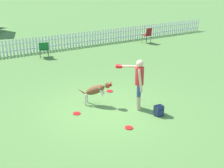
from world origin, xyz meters
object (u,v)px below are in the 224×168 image
at_px(backpack_on_grass, 159,111).
at_px(folding_chair_center, 44,48).
at_px(folding_chair_blue_left, 148,34).
at_px(frisbee_near_handler, 110,91).
at_px(frisbee_near_dog, 77,113).
at_px(frisbee_midfield, 129,128).
at_px(handler_person, 138,78).
at_px(leaping_dog, 96,90).

distance_m(backpack_on_grass, folding_chair_center, 8.12).
bearing_deg(folding_chair_center, folding_chair_blue_left, -167.13).
bearing_deg(backpack_on_grass, frisbee_near_handler, 99.54).
bearing_deg(frisbee_near_dog, frisbee_midfield, -58.83).
xyz_separation_m(frisbee_near_handler, folding_chair_center, (-0.75, 5.55, 0.47)).
relative_size(frisbee_midfield, backpack_on_grass, 0.74).
relative_size(handler_person, folding_chair_center, 2.07).
relative_size(handler_person, frisbee_near_dog, 6.99).
relative_size(frisbee_near_dog, frisbee_midfield, 1.00).
bearing_deg(handler_person, backpack_on_grass, -116.18).
height_order(leaping_dog, frisbee_near_dog, leaping_dog).
xyz_separation_m(frisbee_midfield, folding_chair_center, (0.10, 8.27, 0.47)).
bearing_deg(backpack_on_grass, leaping_dog, 129.64).
xyz_separation_m(frisbee_near_dog, frisbee_midfield, (0.97, -1.60, 0.00)).
xyz_separation_m(leaping_dog, frisbee_midfield, (0.11, -1.90, -0.54)).
xyz_separation_m(frisbee_near_dog, folding_chair_blue_left, (7.41, 6.59, 0.54)).
relative_size(handler_person, folding_chair_blue_left, 1.84).
relative_size(frisbee_near_handler, backpack_on_grass, 0.74).
bearing_deg(handler_person, frisbee_near_dog, 113.41).
height_order(frisbee_midfield, backpack_on_grass, backpack_on_grass).
xyz_separation_m(handler_person, backpack_on_grass, (0.32, -0.76, -0.90)).
height_order(handler_person, backpack_on_grass, handler_person).
relative_size(leaping_dog, backpack_on_grass, 3.14).
xyz_separation_m(frisbee_midfield, folding_chair_blue_left, (6.44, 8.20, 0.54)).
height_order(frisbee_near_handler, backpack_on_grass, backpack_on_grass).
distance_m(leaping_dog, backpack_on_grass, 2.19).
bearing_deg(folding_chair_center, handler_person, 110.13).
distance_m(handler_person, frisbee_midfield, 1.73).
height_order(handler_person, frisbee_midfield, handler_person).
bearing_deg(frisbee_near_dog, leaping_dog, 18.98).
relative_size(backpack_on_grass, folding_chair_center, 0.40).
relative_size(frisbee_near_dog, folding_chair_blue_left, 0.26).
xyz_separation_m(backpack_on_grass, folding_chair_blue_left, (5.17, 7.96, 0.39)).
relative_size(handler_person, frisbee_near_handler, 6.99).
bearing_deg(folding_chair_center, frisbee_midfield, 102.80).
xyz_separation_m(frisbee_near_dog, backpack_on_grass, (2.23, -1.36, 0.15)).
xyz_separation_m(leaping_dog, frisbee_near_handler, (0.96, 0.82, -0.54)).
height_order(frisbee_near_handler, frisbee_midfield, same).
distance_m(frisbee_near_dog, backpack_on_grass, 2.62).
bearing_deg(handler_person, frisbee_near_handler, 44.19).
bearing_deg(leaping_dog, frisbee_near_handler, 171.42).
relative_size(frisbee_near_dog, folding_chair_center, 0.30).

